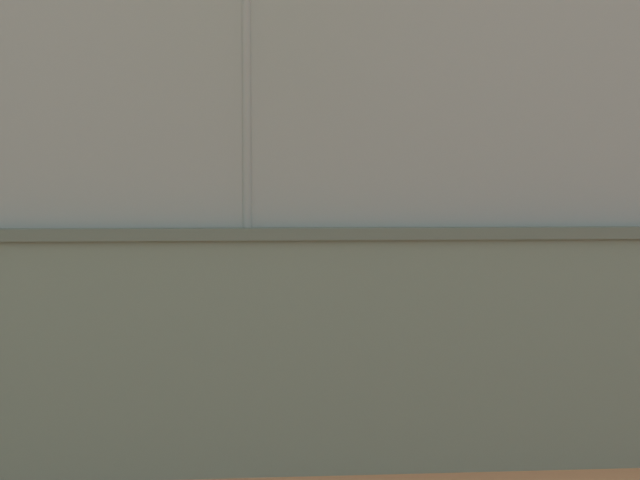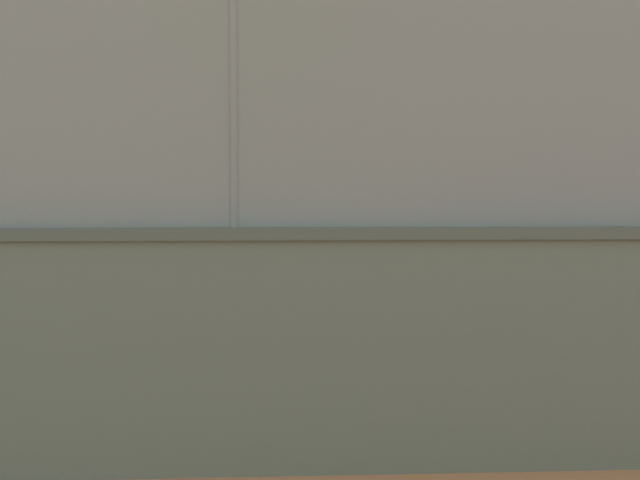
{
  "view_description": "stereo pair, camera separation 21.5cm",
  "coord_description": "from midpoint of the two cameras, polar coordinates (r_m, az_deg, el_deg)",
  "views": [
    {
      "loc": [
        -0.42,
        19.06,
        1.94
      ],
      "look_at": [
        -1.46,
        8.63,
        1.36
      ],
      "focal_mm": 50.05,
      "sensor_mm": 36.0,
      "label": 1
    },
    {
      "loc": [
        -0.63,
        19.08,
        1.94
      ],
      "look_at": [
        -1.46,
        8.63,
        1.36
      ],
      "focal_mm": 50.05,
      "sensor_mm": 36.0,
      "label": 2
    }
  ],
  "objects": [
    {
      "name": "fence_panel_on_wall",
      "position": [
        6.19,
        -4.55,
        10.68
      ],
      "size": [
        31.82,
        0.71,
        2.12
      ],
      "color": "gray",
      "rests_on": "perimeter_wall"
    },
    {
      "name": "player_foreground_swinging",
      "position": [
        9.54,
        18.15,
        -3.3
      ],
      "size": [
        1.15,
        0.74,
        1.52
      ],
      "color": "#B2B2B2",
      "rests_on": "ground_plane"
    },
    {
      "name": "perimeter_wall",
      "position": [
        6.23,
        -4.47,
        -6.91
      ],
      "size": [
        32.4,
        1.08,
        1.69
      ],
      "color": "slate",
      "rests_on": "ground_plane"
    },
    {
      "name": "player_baseline_waiting",
      "position": [
        17.95,
        8.53,
        0.17
      ],
      "size": [
        0.8,
        1.29,
        1.7
      ],
      "color": "#B2B2B2",
      "rests_on": "ground_plane"
    },
    {
      "name": "ground_plane",
      "position": [
        19.18,
        -6.09,
        -2.66
      ],
      "size": [
        260.0,
        260.0,
        0.0
      ],
      "primitive_type": "plane",
      "color": "#B27247"
    }
  ]
}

